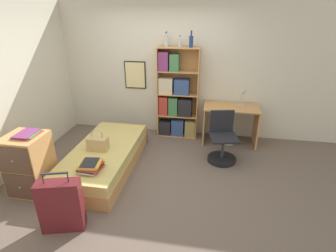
{
  "coord_description": "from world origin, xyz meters",
  "views": [
    {
      "loc": [
        0.94,
        -3.51,
        2.42
      ],
      "look_at": [
        0.3,
        0.2,
        0.75
      ],
      "focal_mm": 28.0,
      "sensor_mm": 36.0,
      "label": 1
    }
  ],
  "objects_px": {
    "handbag": "(98,143)",
    "desk_lamp": "(244,93)",
    "dresser": "(29,164)",
    "desk_chair": "(222,146)",
    "magazine_pile_on_dresser": "(27,134)",
    "bottle_brown": "(180,42)",
    "book_stack_on_bed": "(91,166)",
    "bookcase": "(176,99)",
    "bed": "(105,157)",
    "desk": "(230,118)",
    "bottle_clear": "(191,41)",
    "bottle_green": "(166,41)",
    "suitcase": "(61,206)",
    "waste_bin": "(229,136)"
  },
  "relations": [
    {
      "from": "bottle_brown",
      "to": "book_stack_on_bed",
      "type": "bearing_deg",
      "value": -114.0
    },
    {
      "from": "dresser",
      "to": "desk",
      "type": "bearing_deg",
      "value": 35.59
    },
    {
      "from": "desk_chair",
      "to": "waste_bin",
      "type": "distance_m",
      "value": 0.68
    },
    {
      "from": "bottle_green",
      "to": "desk_chair",
      "type": "bearing_deg",
      "value": -38.12
    },
    {
      "from": "desk_chair",
      "to": "bed",
      "type": "bearing_deg",
      "value": -163.03
    },
    {
      "from": "magazine_pile_on_dresser",
      "to": "bookcase",
      "type": "relative_size",
      "value": 0.18
    },
    {
      "from": "bookcase",
      "to": "desk_chair",
      "type": "relative_size",
      "value": 2.09
    },
    {
      "from": "desk_chair",
      "to": "bottle_clear",
      "type": "bearing_deg",
      "value": 129.0
    },
    {
      "from": "desk",
      "to": "desk_chair",
      "type": "distance_m",
      "value": 0.76
    },
    {
      "from": "book_stack_on_bed",
      "to": "handbag",
      "type": "bearing_deg",
      "value": 103.96
    },
    {
      "from": "bookcase",
      "to": "bottle_clear",
      "type": "bearing_deg",
      "value": -4.55
    },
    {
      "from": "book_stack_on_bed",
      "to": "desk_chair",
      "type": "bearing_deg",
      "value": 34.28
    },
    {
      "from": "book_stack_on_bed",
      "to": "suitcase",
      "type": "height_order",
      "value": "suitcase"
    },
    {
      "from": "bookcase",
      "to": "desk_chair",
      "type": "xyz_separation_m",
      "value": [
        0.94,
        -0.85,
        -0.51
      ]
    },
    {
      "from": "suitcase",
      "to": "bookcase",
      "type": "bearing_deg",
      "value": 71.47
    },
    {
      "from": "book_stack_on_bed",
      "to": "bookcase",
      "type": "bearing_deg",
      "value": 67.21
    },
    {
      "from": "book_stack_on_bed",
      "to": "desk_chair",
      "type": "distance_m",
      "value": 2.21
    },
    {
      "from": "suitcase",
      "to": "bottle_green",
      "type": "xyz_separation_m",
      "value": [
        0.74,
        2.84,
        1.57
      ]
    },
    {
      "from": "bottle_clear",
      "to": "desk_lamp",
      "type": "xyz_separation_m",
      "value": [
        1.02,
        -0.05,
        -0.91
      ]
    },
    {
      "from": "bed",
      "to": "dresser",
      "type": "bearing_deg",
      "value": -136.46
    },
    {
      "from": "desk_lamp",
      "to": "desk_chair",
      "type": "xyz_separation_m",
      "value": [
        -0.35,
        -0.78,
        -0.72
      ]
    },
    {
      "from": "bookcase",
      "to": "bed",
      "type": "bearing_deg",
      "value": -124.07
    },
    {
      "from": "handbag",
      "to": "desk_lamp",
      "type": "xyz_separation_m",
      "value": [
        2.32,
        1.45,
        0.51
      ]
    },
    {
      "from": "bottle_brown",
      "to": "bottle_clear",
      "type": "relative_size",
      "value": 0.69
    },
    {
      "from": "bottle_clear",
      "to": "desk",
      "type": "xyz_separation_m",
      "value": [
        0.82,
        -0.12,
        -1.4
      ]
    },
    {
      "from": "bottle_clear",
      "to": "waste_bin",
      "type": "xyz_separation_m",
      "value": [
        0.82,
        -0.18,
        -1.76
      ]
    },
    {
      "from": "bottle_brown",
      "to": "bottle_clear",
      "type": "bearing_deg",
      "value": -12.18
    },
    {
      "from": "suitcase",
      "to": "desk_chair",
      "type": "xyz_separation_m",
      "value": [
        1.88,
        1.94,
        -0.06
      ]
    },
    {
      "from": "desk",
      "to": "waste_bin",
      "type": "bearing_deg",
      "value": -90.62
    },
    {
      "from": "dresser",
      "to": "desk_chair",
      "type": "distance_m",
      "value": 3.02
    },
    {
      "from": "handbag",
      "to": "waste_bin",
      "type": "distance_m",
      "value": 2.51
    },
    {
      "from": "handbag",
      "to": "magazine_pile_on_dresser",
      "type": "distance_m",
      "value": 1.02
    },
    {
      "from": "dresser",
      "to": "desk_chair",
      "type": "xyz_separation_m",
      "value": [
        2.7,
        1.34,
        -0.16
      ]
    },
    {
      "from": "book_stack_on_bed",
      "to": "desk_chair",
      "type": "xyz_separation_m",
      "value": [
        1.82,
        1.24,
        -0.17
      ]
    },
    {
      "from": "book_stack_on_bed",
      "to": "bookcase",
      "type": "height_order",
      "value": "bookcase"
    },
    {
      "from": "bookcase",
      "to": "waste_bin",
      "type": "height_order",
      "value": "bookcase"
    },
    {
      "from": "bed",
      "to": "bookcase",
      "type": "height_order",
      "value": "bookcase"
    },
    {
      "from": "magazine_pile_on_dresser",
      "to": "bottle_green",
      "type": "distance_m",
      "value": 2.85
    },
    {
      "from": "book_stack_on_bed",
      "to": "desk",
      "type": "relative_size",
      "value": 0.34
    },
    {
      "from": "suitcase",
      "to": "bottle_clear",
      "type": "distance_m",
      "value": 3.41
    },
    {
      "from": "bottle_brown",
      "to": "desk",
      "type": "relative_size",
      "value": 0.2
    },
    {
      "from": "bed",
      "to": "handbag",
      "type": "distance_m",
      "value": 0.32
    },
    {
      "from": "handbag",
      "to": "magazine_pile_on_dresser",
      "type": "bearing_deg",
      "value": -137.66
    },
    {
      "from": "suitcase",
      "to": "book_stack_on_bed",
      "type": "bearing_deg",
      "value": 85.31
    },
    {
      "from": "dresser",
      "to": "magazine_pile_on_dresser",
      "type": "xyz_separation_m",
      "value": [
        0.05,
        0.04,
        0.45
      ]
    },
    {
      "from": "book_stack_on_bed",
      "to": "bottle_green",
      "type": "bearing_deg",
      "value": 72.19
    },
    {
      "from": "bookcase",
      "to": "waste_bin",
      "type": "bearing_deg",
      "value": -10.43
    },
    {
      "from": "magazine_pile_on_dresser",
      "to": "desk_lamp",
      "type": "bearing_deg",
      "value": 34.62
    },
    {
      "from": "bed",
      "to": "suitcase",
      "type": "distance_m",
      "value": 1.37
    },
    {
      "from": "suitcase",
      "to": "bed",
      "type": "bearing_deg",
      "value": 91.39
    }
  ]
}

